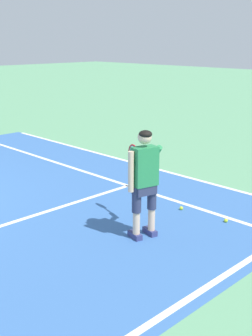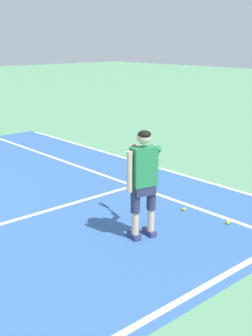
{
  "view_description": "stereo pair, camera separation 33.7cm",
  "coord_description": "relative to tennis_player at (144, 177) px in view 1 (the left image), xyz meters",
  "views": [
    {
      "loc": [
        -2.15,
        -8.7,
        2.99
      ],
      "look_at": [
        2.51,
        -3.98,
        1.05
      ],
      "focal_mm": 47.04,
      "sensor_mm": 36.0,
      "label": 1
    },
    {
      "loc": [
        -1.9,
        -8.93,
        2.99
      ],
      "look_at": [
        2.51,
        -3.98,
        1.05
      ],
      "focal_mm": 47.04,
      "sensor_mm": 36.0,
      "label": 2
    }
  ],
  "objects": [
    {
      "name": "tennis_player",
      "position": [
        0.0,
        0.0,
        0.0
      ],
      "size": [
        0.85,
        1.05,
        1.71
      ],
      "color": "navy",
      "rests_on": "ground"
    },
    {
      "name": "line_doubles_right",
      "position": [
        2.97,
        3.37,
        -0.99
      ],
      "size": [
        0.1,
        9.92,
        0.01
      ],
      "primitive_type": "cube",
      "color": "white",
      "rests_on": "ground"
    },
    {
      "name": "tennis_ball_by_baseline",
      "position": [
        1.31,
        0.28,
        -0.96
      ],
      "size": [
        0.07,
        0.07,
        0.07
      ],
      "primitive_type": "sphere",
      "color": "#CCE02D",
      "rests_on": "ground"
    },
    {
      "name": "tennis_ball_near_feet",
      "position": [
        1.4,
        -0.61,
        -0.96
      ],
      "size": [
        0.07,
        0.07,
        0.07
      ],
      "primitive_type": "sphere",
      "color": "#CCE02D",
      "rests_on": "ground"
    },
    {
      "name": "line_singles_right",
      "position": [
        1.59,
        3.37,
        -0.99
      ],
      "size": [
        0.1,
        9.92,
        0.01
      ],
      "primitive_type": "cube",
      "color": "white",
      "rests_on": "ground"
    }
  ]
}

